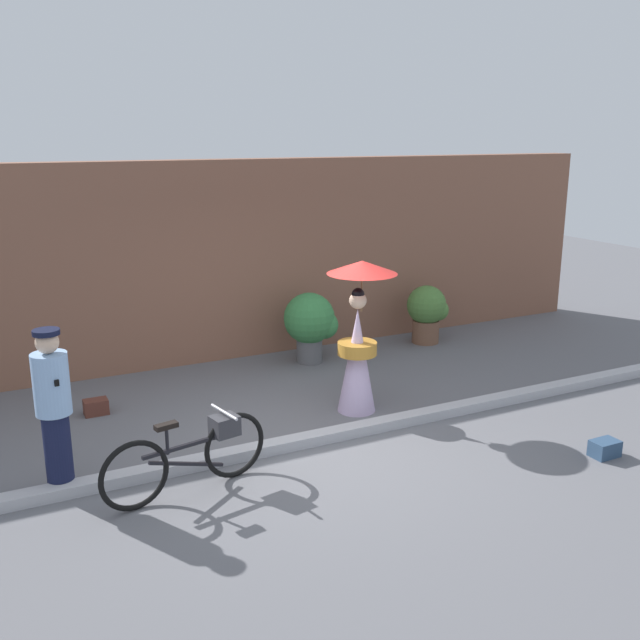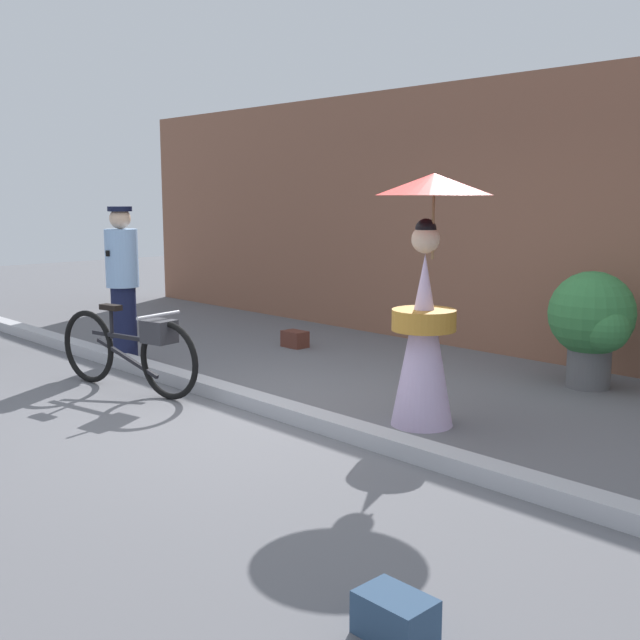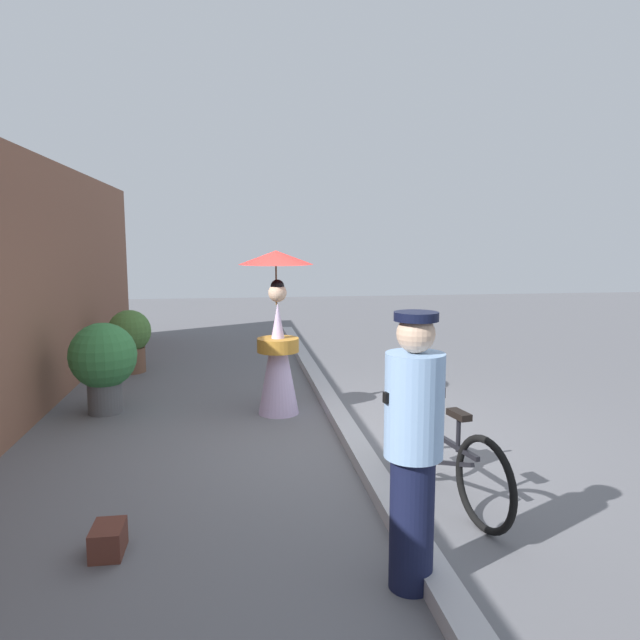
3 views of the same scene
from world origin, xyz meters
TOP-DOWN VIEW (x-y plane):
  - ground_plane at (0.00, 0.00)m, footprint 30.00×30.00m
  - building_wall at (0.00, 3.56)m, footprint 14.00×0.40m
  - sidewalk_curb at (0.00, 0.00)m, footprint 14.00×0.20m
  - bicycle_near_officer at (-1.51, -0.45)m, footprint 1.74×0.52m
  - person_officer at (-2.69, 0.14)m, footprint 0.34×0.38m
  - person_with_parasol at (0.95, 0.65)m, footprint 0.86×0.86m
  - potted_plant_small at (1.28, 2.67)m, footprint 0.80×0.78m
  - backpack_on_pavement at (-2.04, 1.98)m, footprint 0.29×0.20m
  - backpack_spare at (2.70, -1.72)m, footprint 0.31×0.21m

SIDE VIEW (x-z plane):
  - ground_plane at x=0.00m, z-range 0.00..0.00m
  - sidewalk_curb at x=0.00m, z-range 0.00..0.12m
  - backpack_spare at x=2.70m, z-range 0.00..0.19m
  - backpack_on_pavement at x=-2.04m, z-range 0.00..0.20m
  - bicycle_near_officer at x=-1.51m, z-range 0.01..0.79m
  - potted_plant_small at x=1.28m, z-range 0.09..1.17m
  - person_officer at x=-2.69m, z-range 0.05..1.70m
  - person_with_parasol at x=0.95m, z-range 0.03..1.95m
  - building_wall at x=0.00m, z-range 0.00..3.03m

